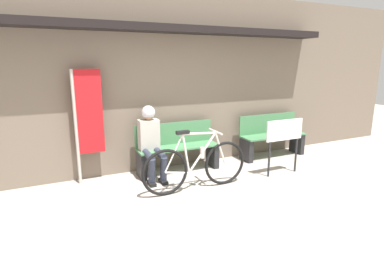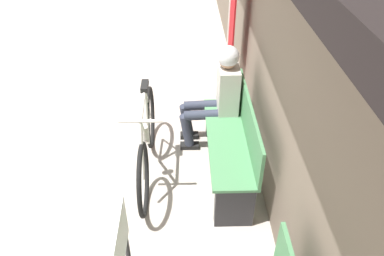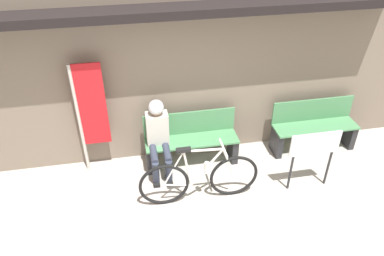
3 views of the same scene
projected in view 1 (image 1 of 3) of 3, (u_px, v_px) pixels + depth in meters
name	position (u px, v px, depth m)	size (l,w,h in m)	color
ground_plane	(224.00, 230.00, 3.56)	(24.00, 24.00, 0.00)	#ADA399
storefront_wall	(157.00, 79.00, 5.35)	(12.00, 0.56, 3.20)	#756656
park_bench_near	(178.00, 149.00, 5.41)	(1.49, 0.42, 0.88)	#477F51
bicycle	(196.00, 166.00, 4.61)	(1.74, 0.40, 0.97)	black
person_seated	(151.00, 137.00, 5.03)	(0.34, 0.65, 1.24)	#2D3342
park_bench_far	(272.00, 137.00, 6.28)	(1.43, 0.42, 0.88)	#477F51
banner_pole	(86.00, 117.00, 4.75)	(0.45, 0.05, 1.85)	#B7B2A8
signboard	(284.00, 135.00, 5.19)	(0.75, 0.04, 0.98)	#232326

